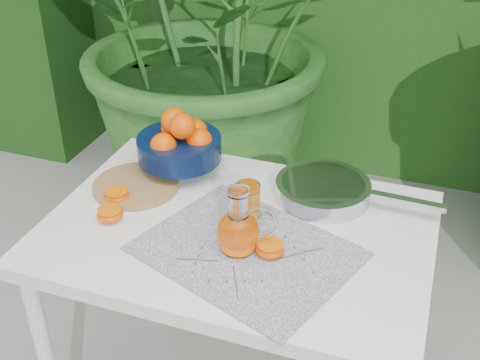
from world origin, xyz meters
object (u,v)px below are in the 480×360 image
(fruit_bowl, at_px, (180,143))
(saute_pan, at_px, (324,189))
(white_table, at_px, (238,251))
(juice_pitcher, at_px, (239,229))
(cutting_board, at_px, (136,186))

(fruit_bowl, xyz_separation_m, saute_pan, (0.44, -0.01, -0.06))
(white_table, relative_size, saute_pan, 2.12)
(juice_pitcher, bearing_deg, saute_pan, 64.40)
(juice_pitcher, xyz_separation_m, saute_pan, (0.15, 0.30, -0.04))
(juice_pitcher, relative_size, saute_pan, 0.37)
(white_table, bearing_deg, cutting_board, 167.00)
(white_table, distance_m, cutting_board, 0.36)
(white_table, bearing_deg, fruit_bowl, 139.68)
(cutting_board, distance_m, saute_pan, 0.54)
(cutting_board, xyz_separation_m, juice_pitcher, (0.38, -0.17, 0.06))
(white_table, xyz_separation_m, fruit_bowl, (-0.26, 0.22, 0.17))
(cutting_board, distance_m, juice_pitcher, 0.42)
(white_table, xyz_separation_m, cutting_board, (-0.34, 0.08, 0.09))
(cutting_board, distance_m, fruit_bowl, 0.18)
(white_table, relative_size, cutting_board, 4.06)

